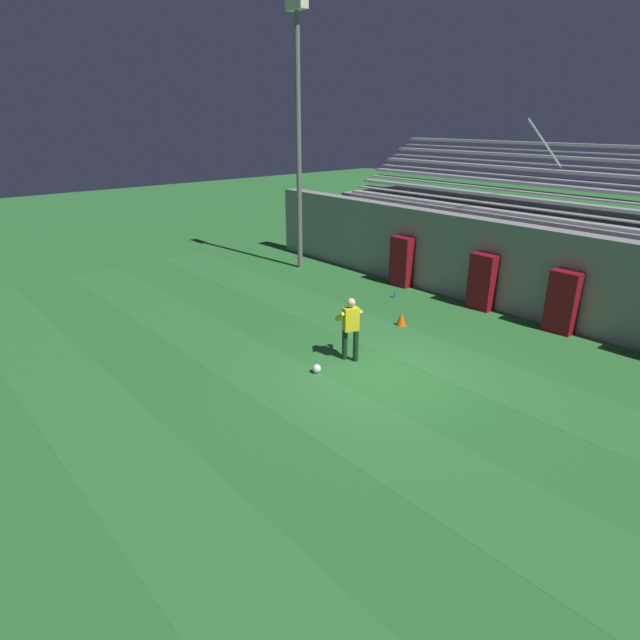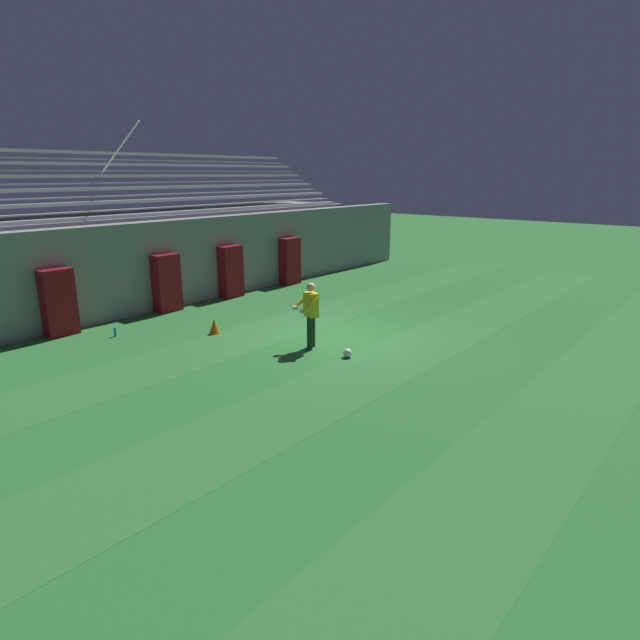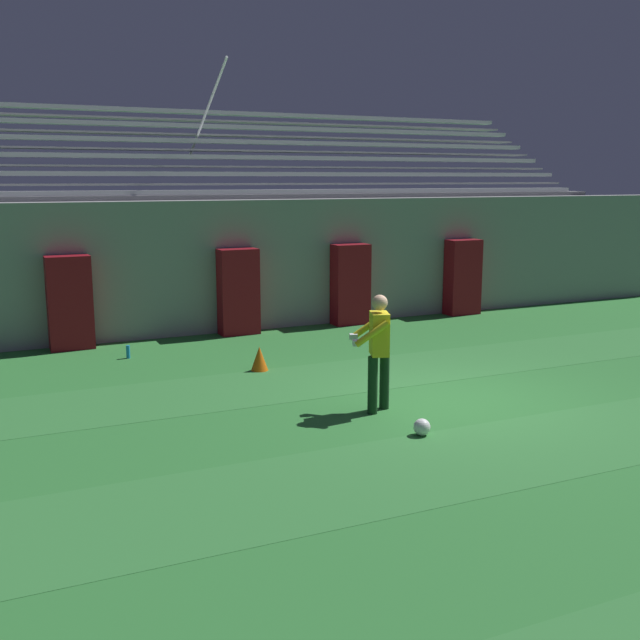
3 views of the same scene
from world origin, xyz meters
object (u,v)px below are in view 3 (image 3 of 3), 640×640
at_px(padding_pillar_gate_right, 350,284).
at_px(goalkeeper, 378,345).
at_px(padding_pillar_gate_left, 238,292).
at_px(water_bottle, 128,352).
at_px(padding_pillar_far_right, 463,277).
at_px(traffic_cone, 259,359).
at_px(padding_pillar_far_left, 70,303).
at_px(soccer_ball, 422,427).

relative_size(padding_pillar_gate_right, goalkeeper, 1.08).
height_order(padding_pillar_gate_left, goalkeeper, padding_pillar_gate_left).
xyz_separation_m(padding_pillar_gate_left, water_bottle, (-2.56, -1.24, -0.78)).
bearing_deg(padding_pillar_far_right, traffic_cone, -154.09).
bearing_deg(padding_pillar_gate_right, water_bottle, -166.55).
xyz_separation_m(padding_pillar_gate_right, padding_pillar_far_right, (3.04, 0.00, 0.00)).
bearing_deg(padding_pillar_far_left, traffic_cone, -48.57).
distance_m(padding_pillar_far_left, padding_pillar_far_right, 9.08).
bearing_deg(padding_pillar_far_right, water_bottle, -171.41).
xyz_separation_m(padding_pillar_far_left, padding_pillar_far_right, (9.08, 0.00, 0.00)).
bearing_deg(water_bottle, traffic_cone, -44.29).
height_order(padding_pillar_gate_right, padding_pillar_far_left, same).
xyz_separation_m(padding_pillar_gate_left, goalkeeper, (0.06, -5.93, 0.05)).
distance_m(padding_pillar_gate_left, goalkeeper, 5.93).
height_order(padding_pillar_gate_right, traffic_cone, padding_pillar_gate_right).
distance_m(padding_pillar_far_right, water_bottle, 8.38).
bearing_deg(soccer_ball, goalkeeper, 91.18).
bearing_deg(goalkeeper, water_bottle, 119.26).
relative_size(padding_pillar_far_left, water_bottle, 7.53).
distance_m(goalkeeper, traffic_cone, 3.03).
relative_size(padding_pillar_gate_right, traffic_cone, 4.30).
bearing_deg(water_bottle, padding_pillar_far_right, 8.59).
distance_m(padding_pillar_gate_left, padding_pillar_gate_right, 2.64).
relative_size(padding_pillar_gate_left, goalkeeper, 1.08).
height_order(padding_pillar_gate_left, water_bottle, padding_pillar_gate_left).
relative_size(goalkeeper, traffic_cone, 3.98).
relative_size(traffic_cone, water_bottle, 1.75).
distance_m(padding_pillar_far_left, goalkeeper, 6.86).
distance_m(padding_pillar_far_left, soccer_ball, 7.92).
height_order(padding_pillar_gate_right, goalkeeper, padding_pillar_gate_right).
relative_size(padding_pillar_far_right, soccer_ball, 8.22).
height_order(padding_pillar_gate_left, traffic_cone, padding_pillar_gate_left).
distance_m(padding_pillar_gate_right, traffic_cone, 4.58).
bearing_deg(padding_pillar_far_left, padding_pillar_gate_left, 0.00).
xyz_separation_m(padding_pillar_far_right, traffic_cone, (-6.36, -3.09, -0.69)).
distance_m(padding_pillar_far_right, traffic_cone, 7.10).
distance_m(padding_pillar_gate_left, water_bottle, 2.95).
xyz_separation_m(goalkeeper, soccer_ball, (0.02, -1.14, -0.84)).
distance_m(padding_pillar_far_right, goalkeeper, 8.17).
xyz_separation_m(traffic_cone, water_bottle, (-1.89, 1.84, -0.09)).
bearing_deg(padding_pillar_gate_right, traffic_cone, -137.04).
relative_size(soccer_ball, water_bottle, 0.92).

